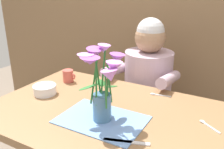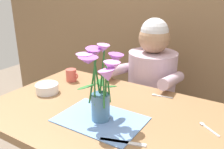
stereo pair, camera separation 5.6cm
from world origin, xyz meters
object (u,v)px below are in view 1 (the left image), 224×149
at_px(dinner_knife, 127,142).
at_px(coffee_cup, 68,76).
at_px(ceramic_bowl, 45,89).
at_px(seated_person, 147,96).
at_px(flower_vase, 102,80).

bearing_deg(dinner_knife, coffee_cup, 128.42).
height_order(dinner_knife, coffee_cup, coffee_cup).
distance_m(ceramic_bowl, coffee_cup, 0.21).
bearing_deg(dinner_knife, seated_person, 86.97).
height_order(seated_person, flower_vase, seated_person).
relative_size(flower_vase, dinner_knife, 1.84).
height_order(seated_person, ceramic_bowl, seated_person).
bearing_deg(dinner_knife, ceramic_bowl, 144.32).
height_order(flower_vase, ceramic_bowl, flower_vase).
distance_m(flower_vase, coffee_cup, 0.57).
bearing_deg(ceramic_bowl, flower_vase, -12.08).
bearing_deg(seated_person, ceramic_bowl, -119.83).
xyz_separation_m(flower_vase, dinner_knife, (0.17, -0.10, -0.20)).
xyz_separation_m(seated_person, coffee_cup, (-0.40, -0.40, 0.22)).
bearing_deg(flower_vase, ceramic_bowl, 167.92).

